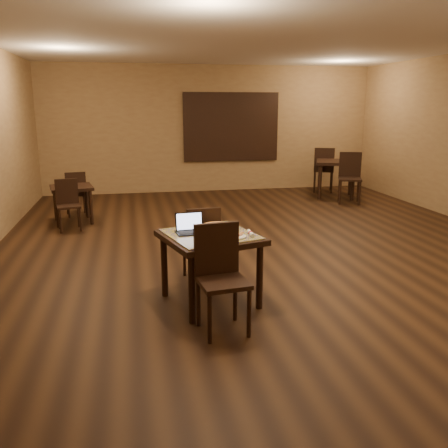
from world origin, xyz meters
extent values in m
plane|color=black|center=(0.00, 0.00, 0.00)|extent=(10.00, 10.00, 0.00)
cube|color=#94774B|center=(0.00, 5.00, 1.50)|extent=(8.00, 0.02, 3.00)
cube|color=silver|center=(0.00, 0.00, 3.00)|extent=(8.00, 10.00, 0.02)
cube|color=#285994|center=(0.50, 4.97, 1.55)|extent=(2.20, 0.04, 1.50)
cube|color=black|center=(0.50, 4.95, 1.55)|extent=(2.34, 0.02, 1.64)
cylinder|color=black|center=(-1.42, -2.28, 0.35)|extent=(0.07, 0.07, 0.71)
cylinder|color=black|center=(-1.63, -1.55, 0.35)|extent=(0.07, 0.07, 0.71)
cylinder|color=black|center=(-0.69, -2.07, 0.35)|extent=(0.07, 0.07, 0.71)
cylinder|color=black|center=(-0.90, -1.34, 0.35)|extent=(0.07, 0.07, 0.71)
cube|color=black|center=(-1.16, -1.81, 0.72)|extent=(1.14, 1.14, 0.06)
cube|color=#261694|center=(-1.16, -1.81, 0.76)|extent=(1.04, 1.04, 0.02)
cylinder|color=black|center=(-1.32, -2.72, 0.23)|extent=(0.04, 0.04, 0.47)
cylinder|color=black|center=(-1.37, -2.35, 0.23)|extent=(0.04, 0.04, 0.47)
cylinder|color=black|center=(-0.95, -2.67, 0.23)|extent=(0.04, 0.04, 0.47)
cylinder|color=black|center=(-1.00, -2.30, 0.23)|extent=(0.04, 0.04, 0.47)
cube|color=black|center=(-1.16, -2.51, 0.49)|extent=(0.49, 0.49, 0.04)
cube|color=black|center=(-1.19, -2.31, 0.76)|extent=(0.44, 0.10, 0.50)
cylinder|color=black|center=(-1.00, -0.93, 0.21)|extent=(0.04, 0.04, 0.43)
cylinder|color=black|center=(-0.98, -1.27, 0.21)|extent=(0.04, 0.04, 0.43)
cylinder|color=black|center=(-1.34, -0.95, 0.21)|extent=(0.04, 0.04, 0.43)
cylinder|color=black|center=(-1.32, -1.29, 0.21)|extent=(0.04, 0.04, 0.43)
cube|color=black|center=(-1.16, -1.11, 0.45)|extent=(0.43, 0.43, 0.04)
cube|color=black|center=(-1.15, -1.29, 0.69)|extent=(0.40, 0.07, 0.46)
cube|color=black|center=(-1.36, -1.76, 0.77)|extent=(0.32, 0.24, 0.01)
cube|color=black|center=(-1.36, -1.66, 0.87)|extent=(0.30, 0.08, 0.20)
cube|color=silver|center=(-1.36, -1.66, 0.87)|extent=(0.27, 0.06, 0.17)
cylinder|color=white|center=(-0.94, -1.99, 0.77)|extent=(0.24, 0.24, 0.01)
cylinder|color=silver|center=(-1.04, -1.57, 0.77)|extent=(0.36, 0.36, 0.01)
cylinder|color=beige|center=(-1.04, -1.57, 0.78)|extent=(0.33, 0.33, 0.02)
torus|color=#CC8141|center=(-1.04, -1.57, 0.78)|extent=(0.34, 0.34, 0.02)
cube|color=silver|center=(-1.02, -1.59, 0.79)|extent=(0.14, 0.24, 0.01)
cylinder|color=white|center=(-0.76, -1.95, 0.78)|extent=(0.04, 0.19, 0.04)
cylinder|color=maroon|center=(-0.76, -1.95, 0.78)|extent=(0.04, 0.03, 0.04)
cylinder|color=black|center=(2.21, 3.40, 0.40)|extent=(0.08, 0.08, 0.79)
cylinder|color=black|center=(2.47, 4.06, 0.40)|extent=(0.08, 0.08, 0.79)
cylinder|color=black|center=(2.88, 3.14, 0.40)|extent=(0.08, 0.08, 0.79)
cylinder|color=black|center=(3.14, 3.80, 0.40)|extent=(0.08, 0.08, 0.79)
cube|color=black|center=(2.67, 3.60, 0.80)|extent=(1.16, 1.16, 0.07)
cylinder|color=black|center=(2.41, 2.76, 0.25)|extent=(0.04, 0.04, 0.50)
cylinder|color=black|center=(2.56, 3.13, 0.25)|extent=(0.04, 0.04, 0.50)
cylinder|color=black|center=(2.79, 2.61, 0.25)|extent=(0.04, 0.04, 0.50)
cylinder|color=black|center=(2.93, 2.99, 0.25)|extent=(0.04, 0.04, 0.50)
cube|color=black|center=(2.67, 2.87, 0.52)|extent=(0.61, 0.61, 0.04)
cube|color=black|center=(2.75, 3.07, 0.82)|extent=(0.45, 0.21, 0.54)
cylinder|color=black|center=(2.93, 4.44, 0.25)|extent=(0.04, 0.04, 0.50)
cylinder|color=black|center=(2.79, 4.07, 0.25)|extent=(0.04, 0.04, 0.50)
cylinder|color=black|center=(2.56, 4.59, 0.25)|extent=(0.04, 0.04, 0.50)
cylinder|color=black|center=(2.41, 4.21, 0.25)|extent=(0.04, 0.04, 0.50)
cube|color=black|center=(2.67, 4.33, 0.52)|extent=(0.61, 0.61, 0.04)
cube|color=black|center=(2.60, 4.13, 0.82)|extent=(0.45, 0.21, 0.54)
cylinder|color=black|center=(-3.22, 1.88, 0.31)|extent=(0.06, 0.06, 0.63)
cylinder|color=black|center=(-3.33, 2.44, 0.31)|extent=(0.06, 0.06, 0.63)
cylinder|color=black|center=(-2.67, 1.99, 0.31)|extent=(0.06, 0.06, 0.63)
cylinder|color=black|center=(-2.78, 2.55, 0.31)|extent=(0.06, 0.06, 0.63)
cube|color=black|center=(-3.00, 2.21, 0.64)|extent=(0.83, 0.83, 0.05)
cylinder|color=black|center=(-3.13, 1.45, 0.20)|extent=(0.04, 0.04, 0.40)
cylinder|color=black|center=(-3.19, 1.76, 0.20)|extent=(0.04, 0.04, 0.40)
cylinder|color=black|center=(-2.81, 1.51, 0.20)|extent=(0.04, 0.04, 0.40)
cylinder|color=black|center=(-2.87, 1.83, 0.20)|extent=(0.04, 0.04, 0.40)
cube|color=black|center=(-3.00, 1.64, 0.42)|extent=(0.44, 0.44, 0.04)
cube|color=black|center=(-3.03, 1.80, 0.65)|extent=(0.37, 0.11, 0.42)
cylinder|color=black|center=(-2.87, 2.98, 0.20)|extent=(0.04, 0.04, 0.40)
cylinder|color=black|center=(-2.81, 2.66, 0.20)|extent=(0.04, 0.04, 0.40)
cylinder|color=black|center=(-3.19, 2.91, 0.20)|extent=(0.04, 0.04, 0.40)
cylinder|color=black|center=(-3.13, 2.60, 0.20)|extent=(0.04, 0.04, 0.40)
cube|color=black|center=(-3.00, 2.79, 0.42)|extent=(0.44, 0.44, 0.04)
cube|color=black|center=(-2.97, 2.62, 0.65)|extent=(0.37, 0.11, 0.42)
camera|label=1|loc=(-1.94, -6.51, 2.06)|focal=38.00mm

